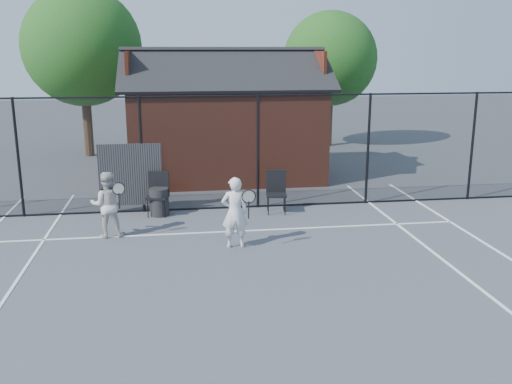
{
  "coord_description": "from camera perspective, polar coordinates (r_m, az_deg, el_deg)",
  "views": [
    {
      "loc": [
        -1.17,
        -9.57,
        4.13
      ],
      "look_at": [
        0.56,
        2.33,
        1.1
      ],
      "focal_mm": 40.0,
      "sensor_mm": 36.0,
      "label": 1
    }
  ],
  "objects": [
    {
      "name": "waste_bin",
      "position": [
        14.67,
        -9.65,
        -0.98
      ],
      "size": [
        0.58,
        0.58,
        0.71
      ],
      "primitive_type": "cylinder",
      "rotation": [
        0.0,
        0.0,
        0.21
      ],
      "color": "black",
      "rests_on": "ground"
    },
    {
      "name": "tree_left",
      "position": [
        23.31,
        -16.98,
        13.69
      ],
      "size": [
        4.48,
        4.48,
        6.44
      ],
      "color": "#372116",
      "rests_on": "ground"
    },
    {
      "name": "player_back",
      "position": [
        13.18,
        -14.67,
        -1.2
      ],
      "size": [
        0.82,
        0.61,
        1.49
      ],
      "color": "silver",
      "rests_on": "ground"
    },
    {
      "name": "chair_right",
      "position": [
        14.65,
        2.05,
        -0.08
      ],
      "size": [
        0.58,
        0.6,
        1.07
      ],
      "primitive_type": "cube",
      "rotation": [
        0.0,
        0.0,
        -0.13
      ],
      "color": "black",
      "rests_on": "ground"
    },
    {
      "name": "clubhouse",
      "position": [
        18.81,
        -3.12,
        6.41
      ],
      "size": [
        6.5,
        4.36,
        4.19
      ],
      "color": "maroon",
      "rests_on": "ground"
    },
    {
      "name": "chair_left",
      "position": [
        14.62,
        -9.81,
        -0.3
      ],
      "size": [
        0.61,
        0.63,
        1.07
      ],
      "primitive_type": "cube",
      "rotation": [
        0.0,
        0.0,
        -0.2
      ],
      "color": "black",
      "rests_on": "ground"
    },
    {
      "name": "court_lines",
      "position": [
        9.29,
        -0.19,
        -12.2
      ],
      "size": [
        11.02,
        18.0,
        0.01
      ],
      "color": "white",
      "rests_on": "ground"
    },
    {
      "name": "tree_right",
      "position": [
        24.98,
        7.41,
        13.05
      ],
      "size": [
        3.97,
        3.97,
        5.7
      ],
      "color": "#372116",
      "rests_on": "ground"
    },
    {
      "name": "ground",
      "position": [
        10.49,
        -1.22,
        -9.05
      ],
      "size": [
        80.0,
        80.0,
        0.0
      ],
      "primitive_type": "plane",
      "color": "#4C5057",
      "rests_on": "ground"
    },
    {
      "name": "player_front",
      "position": [
        12.05,
        -2.13,
        -2.05
      ],
      "size": [
        0.69,
        0.52,
        1.54
      ],
      "color": "silver",
      "rests_on": "ground"
    },
    {
      "name": "fence",
      "position": [
        14.84,
        -4.8,
        3.67
      ],
      "size": [
        22.04,
        3.0,
        3.0
      ],
      "color": "black",
      "rests_on": "ground"
    }
  ]
}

